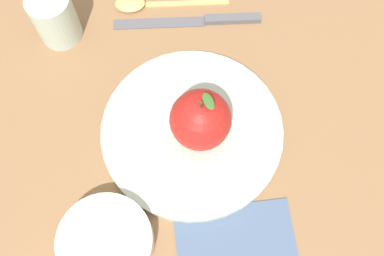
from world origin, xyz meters
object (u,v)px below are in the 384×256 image
(cup, at_px, (54,16))
(spoon, at_px, (144,3))
(apple, at_px, (200,120))
(dinner_plate, at_px, (192,131))
(knife, at_px, (201,21))
(side_bowl, at_px, (105,242))

(cup, distance_m, spoon, 0.14)
(spoon, bearing_deg, apple, -89.05)
(dinner_plate, relative_size, apple, 2.72)
(cup, xyz_separation_m, knife, (0.21, -0.06, -0.04))
(cup, bearing_deg, side_bowl, -93.92)
(side_bowl, xyz_separation_m, spoon, (0.16, 0.34, -0.01))
(dinner_plate, xyz_separation_m, cup, (-0.13, 0.23, 0.04))
(side_bowl, height_order, cup, cup)
(dinner_plate, bearing_deg, side_bowl, -145.68)
(spoon, bearing_deg, dinner_plate, -91.09)
(dinner_plate, relative_size, knife, 1.12)
(dinner_plate, xyz_separation_m, side_bowl, (-0.15, -0.11, 0.01))
(cup, distance_m, knife, 0.22)
(dinner_plate, distance_m, knife, 0.19)
(apple, relative_size, cup, 1.14)
(side_bowl, bearing_deg, apple, 31.25)
(apple, relative_size, side_bowl, 0.78)
(dinner_plate, bearing_deg, apple, -37.82)
(knife, bearing_deg, dinner_plate, -114.78)
(cup, relative_size, knife, 0.36)
(cup, bearing_deg, dinner_plate, -59.96)
(knife, bearing_deg, apple, -111.67)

